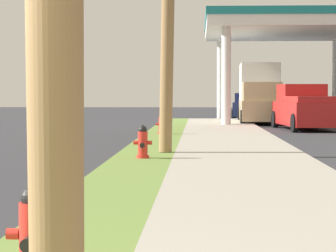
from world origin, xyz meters
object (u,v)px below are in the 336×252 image
at_px(fire_hydrant_third, 162,125).
at_px(truck_tan_at_forecourt, 260,95).
at_px(fire_hydrant_second, 143,144).
at_px(car_white_by_far_pump, 287,108).
at_px(truck_red_on_apron, 306,109).
at_px(car_navy_by_near_pump, 248,107).
at_px(fire_hydrant_nearest, 33,237).

xyz_separation_m(fire_hydrant_third, truck_tan_at_forecourt, (4.47, 12.34, 1.04)).
bearing_deg(fire_hydrant_second, fire_hydrant_third, 90.43).
bearing_deg(car_white_by_far_pump, truck_red_on_apron, -92.00).
bearing_deg(truck_tan_at_forecourt, car_white_by_far_pump, 64.48).
xyz_separation_m(fire_hydrant_third, car_white_by_far_pump, (6.29, 16.17, 0.28)).
xyz_separation_m(car_navy_by_near_pump, truck_tan_at_forecourt, (0.12, -7.33, 0.77)).
bearing_deg(car_navy_by_near_pump, fire_hydrant_third, -102.46).
distance_m(car_navy_by_near_pump, car_white_by_far_pump, 4.01).
xyz_separation_m(fire_hydrant_second, truck_red_on_apron, (5.86, 15.92, 0.47)).
distance_m(fire_hydrant_nearest, truck_tan_at_forecourt, 33.98).
bearing_deg(truck_tan_at_forecourt, fire_hydrant_third, -109.90).
distance_m(fire_hydrant_nearest, fire_hydrant_second, 11.16).
bearing_deg(car_navy_by_near_pump, truck_red_on_apron, -83.51).
height_order(fire_hydrant_second, car_white_by_far_pump, car_white_by_far_pump).
distance_m(fire_hydrant_third, car_navy_by_near_pump, 20.14).
xyz_separation_m(car_navy_by_near_pump, truck_red_on_apron, (1.58, -13.92, 0.19)).
bearing_deg(fire_hydrant_nearest, truck_red_on_apron, 77.70).
relative_size(fire_hydrant_nearest, car_white_by_far_pump, 0.16).
bearing_deg(fire_hydrant_third, car_navy_by_near_pump, 77.54).
bearing_deg(car_white_by_far_pump, fire_hydrant_third, -111.27).
xyz_separation_m(car_white_by_far_pump, truck_tan_at_forecourt, (-1.83, -3.83, 0.77)).
height_order(fire_hydrant_third, car_white_by_far_pump, car_white_by_far_pump).
height_order(fire_hydrant_second, fire_hydrant_third, same).
relative_size(fire_hydrant_nearest, fire_hydrant_third, 1.00).
xyz_separation_m(fire_hydrant_nearest, fire_hydrant_second, (0.05, 11.16, 0.00)).
height_order(fire_hydrant_second, car_navy_by_near_pump, car_navy_by_near_pump).
xyz_separation_m(car_white_by_far_pump, truck_red_on_apron, (-0.36, -10.42, 0.19)).
height_order(truck_tan_at_forecourt, truck_red_on_apron, truck_tan_at_forecourt).
bearing_deg(car_white_by_far_pump, fire_hydrant_nearest, -99.49).
relative_size(fire_hydrant_second, fire_hydrant_third, 1.00).
bearing_deg(fire_hydrant_nearest, car_navy_by_near_pump, 83.98).
bearing_deg(fire_hydrant_third, truck_tan_at_forecourt, 70.10).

